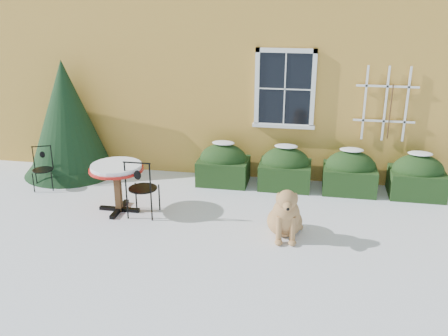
% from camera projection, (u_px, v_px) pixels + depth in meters
% --- Properties ---
extents(ground, '(80.00, 80.00, 0.00)m').
position_uv_depth(ground, '(213.00, 239.00, 8.25)').
color(ground, white).
rests_on(ground, ground).
extents(house, '(12.40, 8.40, 6.40)m').
position_uv_depth(house, '(264.00, 15.00, 13.62)').
color(house, gold).
rests_on(house, ground).
extents(hedge_row, '(4.95, 0.80, 0.91)m').
position_uv_depth(hedge_row, '(317.00, 170.00, 10.18)').
color(hedge_row, black).
rests_on(hedge_row, ground).
extents(evergreen_shrub, '(2.07, 2.07, 2.50)m').
position_uv_depth(evergreen_shrub, '(68.00, 129.00, 10.92)').
color(evergreen_shrub, black).
rests_on(evergreen_shrub, ground).
extents(bistro_table, '(0.99, 0.99, 0.92)m').
position_uv_depth(bistro_table, '(117.00, 172.00, 9.04)').
color(bistro_table, black).
rests_on(bistro_table, ground).
extents(patio_chair_near, '(0.52, 0.52, 1.09)m').
position_uv_depth(patio_chair_near, '(142.00, 188.00, 8.94)').
color(patio_chair_near, black).
rests_on(patio_chair_near, ground).
extents(patio_chair_far, '(0.50, 0.50, 0.87)m').
position_uv_depth(patio_chair_far, '(43.00, 168.00, 10.23)').
color(patio_chair_far, black).
rests_on(patio_chair_far, ground).
extents(dog, '(0.67, 1.07, 0.95)m').
position_uv_depth(dog, '(285.00, 216.00, 8.20)').
color(dog, tan).
rests_on(dog, ground).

